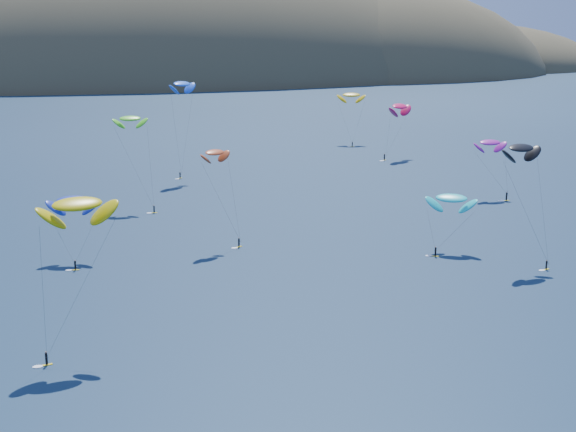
{
  "coord_description": "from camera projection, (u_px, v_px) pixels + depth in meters",
  "views": [
    {
      "loc": [
        -22.17,
        -57.47,
        44.97
      ],
      "look_at": [
        12.86,
        80.0,
        9.0
      ],
      "focal_mm": 50.0,
      "sensor_mm": 36.0,
      "label": 1
    }
  ],
  "objects": [
    {
      "name": "kitesurfer_5",
      "position": [
        451.0,
        198.0,
        155.81
      ],
      "size": [
        10.93,
        9.5,
        12.67
      ],
      "rotation": [
        0.0,
        0.0,
        -0.52
      ],
      "color": "yellow",
      "rests_on": "ground"
    },
    {
      "name": "kitesurfer_10",
      "position": [
        73.0,
        200.0,
        149.84
      ],
      "size": [
        9.91,
        11.7,
        13.62
      ],
      "rotation": [
        0.0,
        0.0,
        -0.14
      ],
      "color": "yellow",
      "rests_on": "ground"
    },
    {
      "name": "kitesurfer_9",
      "position": [
        215.0,
        153.0,
        158.09
      ],
      "size": [
        8.08,
        8.73,
        20.21
      ],
      "rotation": [
        0.0,
        0.0,
        0.55
      ],
      "color": "yellow",
      "rests_on": "ground"
    },
    {
      "name": "kitesurfer_4",
      "position": [
        182.0,
        84.0,
        221.84
      ],
      "size": [
        9.87,
        9.48,
        28.61
      ],
      "rotation": [
        0.0,
        0.0,
        0.73
      ],
      "color": "yellow",
      "rests_on": "ground"
    },
    {
      "name": "kitesurfer_6",
      "position": [
        490.0,
        143.0,
        200.81
      ],
      "size": [
        8.58,
        9.38,
        15.9
      ],
      "rotation": [
        0.0,
        0.0,
        0.02
      ],
      "color": "yellow",
      "rests_on": "ground"
    },
    {
      "name": "kitesurfer_8",
      "position": [
        400.0,
        106.0,
        254.98
      ],
      "size": [
        13.5,
        11.5,
        19.24
      ],
      "rotation": [
        0.0,
        0.0,
        0.64
      ],
      "color": "yellow",
      "rests_on": "ground"
    },
    {
      "name": "kitesurfer_11",
      "position": [
        351.0,
        95.0,
        284.5
      ],
      "size": [
        10.46,
        14.7,
        19.49
      ],
      "rotation": [
        0.0,
        0.0,
        -0.28
      ],
      "color": "yellow",
      "rests_on": "ground"
    },
    {
      "name": "island",
      "position": [
        166.0,
        88.0,
        610.63
      ],
      "size": [
        730.0,
        300.0,
        210.0
      ],
      "color": "#3D3526",
      "rests_on": "ground"
    },
    {
      "name": "kitesurfer_7",
      "position": [
        521.0,
        148.0,
        146.79
      ],
      "size": [
        9.51,
        11.7,
        23.46
      ],
      "rotation": [
        0.0,
        0.0,
        0.28
      ],
      "color": "yellow",
      "rests_on": "ground"
    },
    {
      "name": "kitesurfer_3",
      "position": [
        130.0,
        119.0,
        189.43
      ],
      "size": [
        8.51,
        12.44,
        22.97
      ],
      "rotation": [
        0.0,
        0.0,
        -0.02
      ],
      "color": "yellow",
      "rests_on": "ground"
    },
    {
      "name": "kitesurfer_2",
      "position": [
        77.0,
        204.0,
        107.59
      ],
      "size": [
        11.47,
        10.14,
        22.99
      ],
      "rotation": [
        0.0,
        0.0,
        0.23
      ],
      "color": "yellow",
      "rests_on": "ground"
    }
  ]
}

